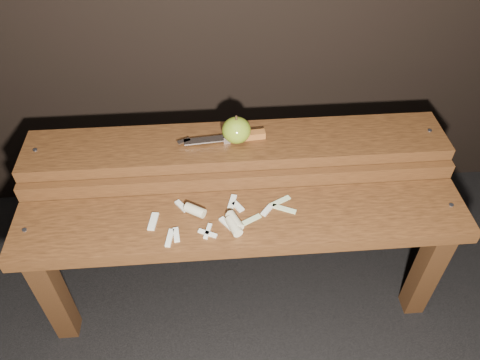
{
  "coord_description": "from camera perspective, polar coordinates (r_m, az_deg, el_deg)",
  "views": [
    {
      "loc": [
        -0.07,
        -0.85,
        1.35
      ],
      "look_at": [
        0.0,
        0.06,
        0.45
      ],
      "focal_mm": 35.0,
      "sensor_mm": 36.0,
      "label": 1
    }
  ],
  "objects": [
    {
      "name": "apple_scraps",
      "position": [
        1.21,
        -2.43,
        -4.74
      ],
      "size": [
        0.39,
        0.16,
        0.03
      ],
      "color": "beige",
      "rests_on": "bench_front_tier"
    },
    {
      "name": "apple",
      "position": [
        1.3,
        -0.44,
        6.09
      ],
      "size": [
        0.08,
        0.08,
        0.08
      ],
      "color": "olive",
      "rests_on": "bench_rear_tier"
    },
    {
      "name": "knife",
      "position": [
        1.32,
        -0.47,
        5.29
      ],
      "size": [
        0.25,
        0.05,
        0.02
      ],
      "color": "#955120",
      "rests_on": "bench_rear_tier"
    },
    {
      "name": "bench_front_tier",
      "position": [
        1.27,
        0.42,
        -6.94
      ],
      "size": [
        1.2,
        0.2,
        0.42
      ],
      "color": "#391F0E",
      "rests_on": "ground"
    },
    {
      "name": "ground",
      "position": [
        1.59,
        0.17,
        -13.17
      ],
      "size": [
        60.0,
        60.0,
        0.0
      ],
      "primitive_type": "plane",
      "color": "black"
    },
    {
      "name": "bench_rear_tier",
      "position": [
        1.38,
        -0.34,
        2.0
      ],
      "size": [
        1.2,
        0.21,
        0.5
      ],
      "color": "#391F0E",
      "rests_on": "ground"
    }
  ]
}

